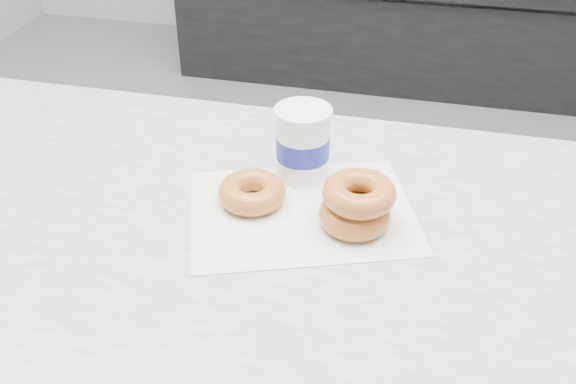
{
  "coord_description": "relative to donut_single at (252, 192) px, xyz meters",
  "views": [
    {
      "loc": [
        0.16,
        -1.33,
        1.49
      ],
      "look_at": [
        -0.03,
        -0.54,
        0.93
      ],
      "focal_mm": 40.0,
      "sensor_mm": 36.0,
      "label": 1
    }
  ],
  "objects": [
    {
      "name": "ground",
      "position": [
        0.09,
        0.54,
        -0.92
      ],
      "size": [
        5.0,
        5.0,
        0.0
      ],
      "primitive_type": "plane",
      "color": "gray",
      "rests_on": "ground"
    },
    {
      "name": "coffee_cup",
      "position": [
        0.06,
        0.1,
        0.04
      ],
      "size": [
        0.09,
        0.09,
        0.12
      ],
      "rotation": [
        0.0,
        0.0,
        0.01
      ],
      "color": "white",
      "rests_on": "counter"
    },
    {
      "name": "donut_single",
      "position": [
        0.0,
        0.0,
        0.0
      ],
      "size": [
        0.12,
        0.12,
        0.04
      ],
      "primitive_type": "torus",
      "rotation": [
        0.0,
        0.0,
        -0.12
      ],
      "color": "#B47631",
      "rests_on": "wax_paper"
    },
    {
      "name": "donut_stack",
      "position": [
        0.17,
        -0.02,
        0.02
      ],
      "size": [
        0.13,
        0.13,
        0.08
      ],
      "color": "#B47631",
      "rests_on": "wax_paper"
    },
    {
      "name": "wax_paper",
      "position": [
        0.08,
        -0.01,
        -0.02
      ],
      "size": [
        0.41,
        0.36,
        0.0
      ],
      "primitive_type": "cube",
      "rotation": [
        0.0,
        0.0,
        0.35
      ],
      "color": "white",
      "rests_on": "counter"
    }
  ]
}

